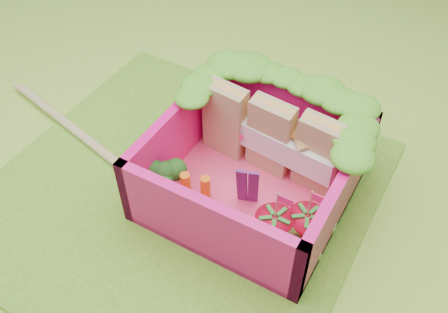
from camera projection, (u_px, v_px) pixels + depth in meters
ground at (180, 193)px, 3.65m from camera, size 14.00×14.00×0.00m
placemat at (180, 192)px, 3.64m from camera, size 2.60×2.60×0.03m
bento_floor at (252, 189)px, 3.61m from camera, size 1.30×1.30×0.05m
bento_box at (253, 166)px, 3.43m from camera, size 1.30×1.30×0.55m
lettuce_ruffle at (286, 91)px, 3.47m from camera, size 1.43×0.77×0.11m
sandwich_stack at (271, 137)px, 3.54m from camera, size 1.08×0.28×0.58m
broccoli at (164, 175)px, 3.43m from camera, size 0.33×0.33×0.25m
carrot_sticks at (195, 189)px, 3.42m from camera, size 0.19×0.13×0.26m
purple_wedges at (248, 186)px, 3.34m from camera, size 0.15×0.07×0.38m
strawberry_left at (274, 229)px, 3.17m from camera, size 0.25×0.25×0.49m
strawberry_right at (305, 228)px, 3.18m from camera, size 0.25×0.25×0.49m
snap_peas at (286, 232)px, 3.28m from camera, size 0.60×0.53×0.05m
chopsticks at (85, 138)px, 3.98m from camera, size 1.97×0.51×0.05m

